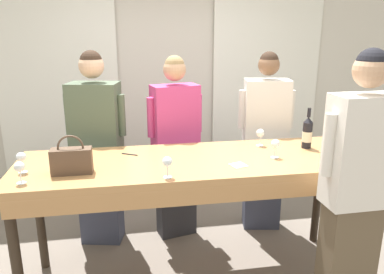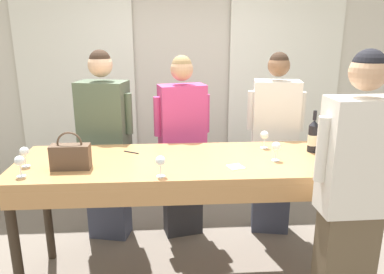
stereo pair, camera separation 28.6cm
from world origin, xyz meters
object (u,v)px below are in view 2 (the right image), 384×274
(host_pouring, at_px, (352,199))
(guest_olive_jacket, at_px, (106,146))
(wine_glass_front_mid, at_px, (339,156))
(guest_cream_sweater, at_px, (274,144))
(wine_glass_center_right, at_px, (276,147))
(handbag, at_px, (71,156))
(wine_glass_center_mid, at_px, (24,152))
(guest_pink_top, at_px, (182,146))
(wine_glass_center_left, at_px, (160,161))
(wine_glass_front_left, at_px, (264,136))
(tasting_bar, at_px, (193,172))
(wine_bottle, at_px, (313,136))
(wine_glass_front_right, at_px, (20,162))

(host_pouring, bearing_deg, guest_olive_jacket, 141.28)
(wine_glass_front_mid, height_order, guest_cream_sweater, guest_cream_sweater)
(wine_glass_front_mid, bearing_deg, wine_glass_center_right, 146.88)
(wine_glass_center_right, bearing_deg, wine_glass_front_mid, -33.12)
(guest_cream_sweater, bearing_deg, handbag, -153.10)
(wine_glass_center_mid, bearing_deg, host_pouring, -14.99)
(wine_glass_center_mid, xyz_separation_m, guest_pink_top, (1.15, 0.79, -0.23))
(wine_glass_center_left, height_order, guest_pink_top, guest_pink_top)
(guest_olive_jacket, bearing_deg, wine_glass_front_mid, -30.30)
(wine_glass_center_left, xyz_separation_m, wine_glass_center_mid, (-0.97, 0.26, 0.00))
(wine_glass_front_left, distance_m, wine_glass_center_mid, 1.84)
(tasting_bar, xyz_separation_m, wine_glass_center_right, (0.62, -0.05, 0.20))
(wine_bottle, bearing_deg, guest_pink_top, 149.91)
(host_pouring, bearing_deg, guest_cream_sweater, 94.13)
(wine_glass_center_right, distance_m, guest_olive_jacket, 1.60)
(wine_glass_front_right, height_order, wine_glass_center_right, same)
(handbag, height_order, guest_cream_sweater, guest_cream_sweater)
(wine_bottle, xyz_separation_m, wine_glass_center_left, (-1.20, -0.46, -0.02))
(wine_glass_front_right, height_order, guest_cream_sweater, guest_cream_sweater)
(tasting_bar, xyz_separation_m, wine_bottle, (0.97, 0.15, 0.22))
(guest_olive_jacket, distance_m, host_pouring, 2.18)
(tasting_bar, relative_size, guest_cream_sweater, 1.48)
(wine_glass_front_left, xyz_separation_m, guest_pink_top, (-0.66, 0.47, -0.23))
(tasting_bar, xyz_separation_m, handbag, (-0.86, -0.12, 0.19))
(wine_glass_center_left, bearing_deg, handbag, 163.51)
(wine_glass_front_left, bearing_deg, wine_glass_center_left, -145.71)
(guest_olive_jacket, bearing_deg, handbag, -96.35)
(wine_glass_center_mid, height_order, guest_pink_top, guest_pink_top)
(handbag, distance_m, guest_cream_sweater, 1.91)
(wine_glass_front_right, height_order, guest_pink_top, guest_pink_top)
(wine_glass_center_left, bearing_deg, guest_cream_sweater, 44.44)
(tasting_bar, height_order, wine_glass_center_left, wine_glass_center_left)
(wine_glass_front_left, height_order, wine_glass_front_mid, same)
(wine_glass_center_right, distance_m, guest_cream_sweater, 0.84)
(wine_glass_center_right, bearing_deg, wine_bottle, 28.89)
(wine_glass_center_mid, bearing_deg, wine_glass_center_left, -14.83)
(wine_glass_front_right, relative_size, guest_pink_top, 0.08)
(wine_glass_center_right, xyz_separation_m, guest_pink_top, (-0.67, 0.78, -0.23))
(wine_bottle, xyz_separation_m, wine_glass_front_left, (-0.36, 0.12, -0.02))
(handbag, xyz_separation_m, host_pouring, (1.79, -0.50, -0.15))
(wine_glass_front_left, distance_m, wine_glass_front_mid, 0.67)
(handbag, relative_size, host_pouring, 0.14)
(handbag, bearing_deg, wine_glass_center_right, 2.95)
(wine_bottle, height_order, guest_pink_top, guest_pink_top)
(handbag, bearing_deg, wine_bottle, 8.40)
(wine_glass_front_mid, distance_m, guest_olive_jacket, 2.04)
(guest_olive_jacket, distance_m, guest_cream_sweater, 1.60)
(wine_glass_front_mid, bearing_deg, wine_bottle, 91.91)
(wine_bottle, xyz_separation_m, guest_olive_jacket, (-1.74, 0.59, -0.23))
(guest_pink_top, bearing_deg, guest_olive_jacket, -180.00)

